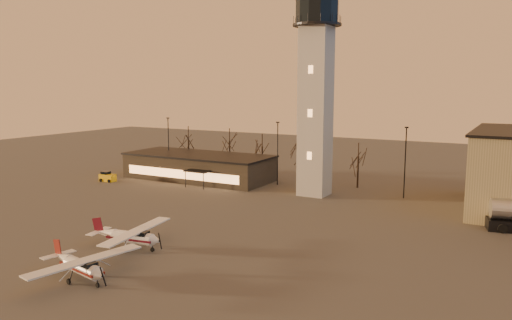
# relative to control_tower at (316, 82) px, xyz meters

# --- Properties ---
(ground) EXTENTS (220.00, 220.00, 0.00)m
(ground) POSITION_rel_control_tower_xyz_m (0.00, -30.00, -16.33)
(ground) COLOR #484542
(ground) RESTS_ON ground
(control_tower) EXTENTS (6.80, 6.80, 32.60)m
(control_tower) POSITION_rel_control_tower_xyz_m (0.00, 0.00, 0.00)
(control_tower) COLOR #A29F9A
(control_tower) RESTS_ON ground
(terminal) EXTENTS (25.40, 12.20, 4.30)m
(terminal) POSITION_rel_control_tower_xyz_m (-21.99, 1.98, -14.17)
(terminal) COLOR black
(terminal) RESTS_ON ground
(light_poles) EXTENTS (58.50, 12.25, 10.14)m
(light_poles) POSITION_rel_control_tower_xyz_m (0.50, 1.00, -10.92)
(light_poles) COLOR black
(light_poles) RESTS_ON ground
(tree_row) EXTENTS (37.20, 9.20, 8.80)m
(tree_row) POSITION_rel_control_tower_xyz_m (-13.70, 9.16, -10.39)
(tree_row) COLOR black
(tree_row) RESTS_ON ground
(cessna_front) EXTENTS (7.99, 10.05, 2.77)m
(cessna_front) POSITION_rel_control_tower_xyz_m (-3.91, -39.53, -15.38)
(cessna_front) COLOR silver
(cessna_front) RESTS_ON ground
(cessna_rear) EXTENTS (8.22, 10.36, 2.84)m
(cessna_rear) POSITION_rel_control_tower_xyz_m (-5.88, -31.47, -15.35)
(cessna_rear) COLOR white
(cessna_rear) RESTS_ON ground
(service_cart) EXTENTS (2.72, 1.86, 1.66)m
(service_cart) POSITION_rel_control_tower_xyz_m (-34.05, -7.16, -15.69)
(service_cart) COLOR yellow
(service_cart) RESTS_ON ground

